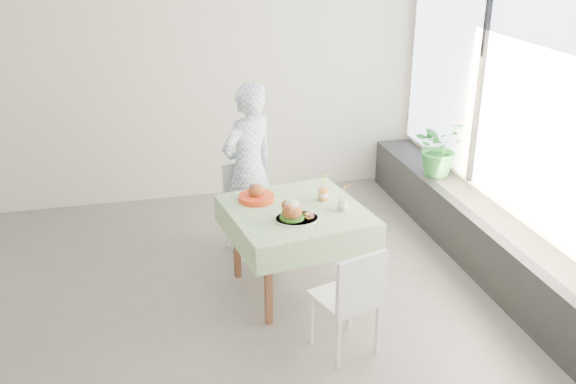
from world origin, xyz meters
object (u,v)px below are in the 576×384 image
object	(u,v)px
cafe_table	(295,240)
diner	(248,169)
chair_near	(345,319)
potted_plant	(439,147)
juice_cup_orange	(323,193)
chair_far	(251,224)
main_dish	(294,214)

from	to	relation	value
cafe_table	diner	size ratio (longest dim) A/B	0.75
chair_near	potted_plant	distance (m)	2.52
cafe_table	juice_cup_orange	distance (m)	0.44
chair_far	diner	size ratio (longest dim) A/B	0.52
chair_far	potted_plant	distance (m)	2.03
chair_far	main_dish	bearing A→B (deg)	-81.13
cafe_table	chair_near	size ratio (longest dim) A/B	1.42
chair_near	juice_cup_orange	world-z (taller)	juice_cup_orange
chair_far	main_dish	distance (m)	1.16
main_dish	chair_far	bearing A→B (deg)	98.87
cafe_table	potted_plant	world-z (taller)	potted_plant
diner	main_dish	size ratio (longest dim) A/B	4.67
cafe_table	main_dish	bearing A→B (deg)	-106.96
chair_near	potted_plant	world-z (taller)	potted_plant
juice_cup_orange	cafe_table	bearing A→B (deg)	-157.25
cafe_table	main_dish	distance (m)	0.41
chair_near	diner	bearing A→B (deg)	102.11
chair_near	main_dish	distance (m)	0.88
juice_cup_orange	potted_plant	distance (m)	1.72
chair_far	cafe_table	bearing A→B (deg)	-74.42
cafe_table	main_dish	size ratio (longest dim) A/B	3.49
chair_far	potted_plant	bearing A→B (deg)	5.88
chair_far	potted_plant	world-z (taller)	potted_plant
chair_far	juice_cup_orange	distance (m)	1.01
chair_far	chair_near	xyz separation A→B (m)	(0.36, -1.68, 0.00)
cafe_table	diner	world-z (taller)	diner
potted_plant	chair_far	bearing A→B (deg)	-174.12
diner	main_dish	bearing A→B (deg)	67.50
chair_near	main_dish	xyz separation A→B (m)	(-0.21, 0.67, 0.54)
cafe_table	juice_cup_orange	xyz separation A→B (m)	(0.26, 0.11, 0.34)
potted_plant	juice_cup_orange	bearing A→B (deg)	-148.72
main_dish	potted_plant	world-z (taller)	potted_plant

